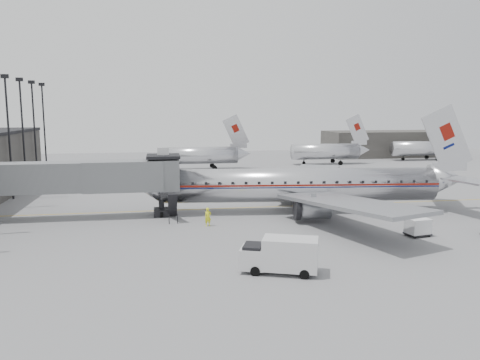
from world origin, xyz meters
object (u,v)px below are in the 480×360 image
(airliner, at_px, (306,185))
(service_van, at_px, (280,254))
(ramp_worker, at_px, (208,217))
(baggage_cart_white, at_px, (418,227))

(airliner, height_order, service_van, airliner)
(airliner, relative_size, ramp_worker, 20.57)
(airliner, bearing_deg, ramp_worker, -150.81)
(airliner, xyz_separation_m, service_van, (-7.59, -18.48, -1.65))
(service_van, bearing_deg, ramp_worker, 124.73)
(airliner, distance_m, ramp_worker, 12.25)
(service_van, relative_size, baggage_cart_white, 2.50)
(service_van, height_order, ramp_worker, service_van)
(airliner, xyz_separation_m, baggage_cart_white, (6.70, -11.36, -2.11))
(service_van, distance_m, baggage_cart_white, 15.98)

